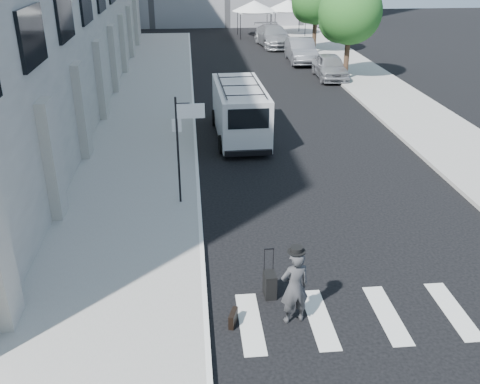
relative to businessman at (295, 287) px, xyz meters
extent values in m
plane|color=black|center=(0.02, 3.00, -0.92)|extent=(120.00, 120.00, 0.00)
cube|color=gray|center=(-4.23, 19.00, -0.84)|extent=(4.50, 48.00, 0.15)
cube|color=gray|center=(9.02, 23.00, -0.84)|extent=(4.00, 56.00, 0.15)
cylinder|color=black|center=(-2.58, 6.20, 0.98)|extent=(0.07, 0.07, 3.50)
cube|color=white|center=(-2.58, 6.22, 1.83)|extent=(0.30, 0.03, 0.42)
cube|color=white|center=(-2.13, 6.20, 2.28)|extent=(0.85, 0.06, 0.45)
cylinder|color=black|center=(7.62, 23.00, 0.48)|extent=(0.32, 0.32, 2.80)
sphere|color=#1A521B|center=(7.62, 23.00, 3.21)|extent=(3.80, 3.80, 3.80)
sphere|color=#1A521B|center=(7.22, 23.60, 2.64)|extent=(2.66, 2.66, 2.66)
cylinder|color=black|center=(7.62, 32.00, 0.48)|extent=(0.32, 0.32, 2.80)
sphere|color=#1A521B|center=(7.22, 32.60, 2.64)|extent=(2.66, 2.66, 2.66)
cylinder|color=black|center=(2.62, 39.60, 0.18)|extent=(0.06, 0.06, 2.20)
cylinder|color=black|center=(5.42, 39.60, 0.18)|extent=(0.06, 0.06, 2.20)
cylinder|color=black|center=(2.62, 42.40, 0.18)|extent=(0.06, 0.06, 2.20)
cylinder|color=black|center=(5.42, 42.40, 0.18)|extent=(0.06, 0.06, 2.20)
cube|color=white|center=(4.02, 41.00, 1.33)|extent=(3.00, 3.00, 0.12)
cone|color=white|center=(4.02, 41.00, 1.83)|extent=(4.00, 4.00, 0.90)
cylinder|color=black|center=(5.82, 40.10, 0.18)|extent=(0.06, 0.06, 2.20)
cylinder|color=black|center=(8.62, 40.10, 0.18)|extent=(0.06, 0.06, 2.20)
cylinder|color=black|center=(5.82, 42.90, 0.18)|extent=(0.06, 0.06, 2.20)
cylinder|color=black|center=(8.62, 42.90, 0.18)|extent=(0.06, 0.06, 2.20)
cube|color=white|center=(7.22, 41.50, 1.33)|extent=(3.00, 3.00, 0.12)
cone|color=white|center=(7.22, 41.50, 1.83)|extent=(4.00, 4.00, 0.90)
imported|color=#343437|center=(0.00, 0.00, 0.00)|extent=(0.74, 0.57, 1.83)
cube|color=black|center=(-1.37, 0.00, -0.75)|extent=(0.25, 0.46, 0.34)
cube|color=black|center=(-0.39, 1.00, -0.60)|extent=(0.30, 0.45, 0.64)
cylinder|color=black|center=(-0.51, 1.19, 0.00)|extent=(0.02, 0.02, 0.60)
cylinder|color=black|center=(-0.29, 1.20, 0.00)|extent=(0.02, 0.02, 0.60)
cube|color=black|center=(-0.40, 1.20, 0.29)|extent=(0.24, 0.04, 0.03)
cube|color=silver|center=(0.01, 12.76, 0.33)|extent=(2.13, 5.45, 2.10)
cube|color=silver|center=(-0.06, 15.71, -0.17)|extent=(1.92, 0.95, 1.10)
cube|color=black|center=(0.07, 10.08, 0.78)|extent=(1.60, 0.12, 0.80)
cylinder|color=black|center=(-0.99, 14.64, -0.54)|extent=(0.30, 0.77, 0.76)
cylinder|color=black|center=(0.91, 14.69, -0.54)|extent=(0.30, 0.77, 0.76)
cylinder|color=black|center=(-0.90, 10.94, -0.54)|extent=(0.30, 0.77, 0.76)
cylinder|color=black|center=(1.00, 10.99, -0.54)|extent=(0.30, 0.77, 0.76)
imported|color=gray|center=(6.82, 23.74, -0.16)|extent=(1.94, 4.52, 1.52)
imported|color=#595B61|center=(5.99, 29.06, -0.08)|extent=(1.96, 5.12, 1.66)
imported|color=gray|center=(5.02, 35.74, -0.07)|extent=(2.96, 6.05, 1.69)
camera|label=1|loc=(-2.15, -9.68, 6.91)|focal=40.00mm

